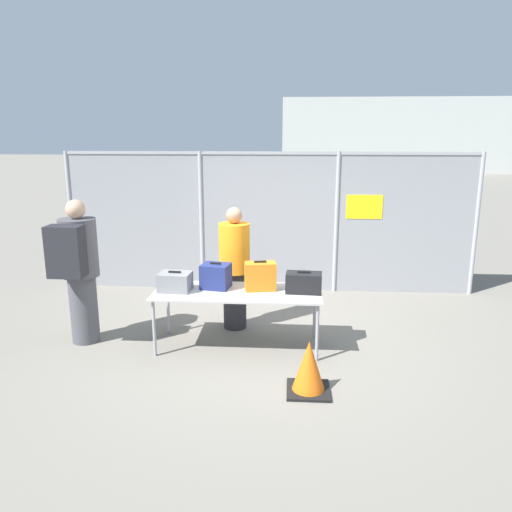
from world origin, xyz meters
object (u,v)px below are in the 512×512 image
inspection_table (238,295)px  utility_trailer (330,244)px  traveler_hooded (78,267)px  suitcase_orange (260,276)px  suitcase_navy (216,276)px  security_worker_near (235,267)px  suitcase_black (304,283)px  traffic_cone (309,368)px  suitcase_grey (175,282)px

inspection_table → utility_trailer: bearing=71.6°
traveler_hooded → suitcase_orange: bearing=12.3°
suitcase_navy → utility_trailer: suitcase_navy is taller
security_worker_near → suitcase_navy: bearing=68.2°
suitcase_black → security_worker_near: 1.13m
inspection_table → security_worker_near: bearing=99.6°
security_worker_near → traffic_cone: 2.09m
inspection_table → suitcase_orange: suitcase_orange is taller
suitcase_orange → inspection_table: bearing=-164.3°
traffic_cone → suitcase_navy: bearing=133.3°
traveler_hooded → suitcase_grey: bearing=9.5°
security_worker_near → traffic_cone: size_ratio=2.99×
suitcase_grey → suitcase_navy: suitcase_navy is taller
inspection_table → security_worker_near: 0.69m
traveler_hooded → security_worker_near: traveler_hooded is taller
security_worker_near → utility_trailer: security_worker_near is taller
suitcase_navy → suitcase_orange: bearing=-4.3°
suitcase_orange → suitcase_black: suitcase_orange is taller
inspection_table → suitcase_black: size_ratio=4.59×
traveler_hooded → utility_trailer: size_ratio=0.45×
suitcase_black → utility_trailer: (0.67, 4.46, -0.48)m
suitcase_orange → utility_trailer: (1.21, 4.40, -0.54)m
suitcase_orange → security_worker_near: size_ratio=0.24×
inspection_table → traveler_hooded: (-2.01, -0.03, 0.33)m
traveler_hooded → utility_trailer: (3.51, 4.50, -0.64)m
suitcase_black → suitcase_orange: bearing=173.8°
suitcase_orange → suitcase_grey: bearing=-174.1°
suitcase_black → security_worker_near: security_worker_near is taller
suitcase_grey → suitcase_orange: bearing=5.9°
inspection_table → traffic_cone: (0.86, -1.10, -0.43)m
suitcase_grey → traffic_cone: bearing=-33.0°
inspection_table → suitcase_black: suitcase_black is taller
suitcase_black → traveler_hooded: (-2.84, -0.05, 0.16)m
suitcase_black → utility_trailer: bearing=81.5°
suitcase_navy → suitcase_black: 1.12m
traffic_cone → suitcase_grey: bearing=147.0°
traveler_hooded → traffic_cone: traveler_hooded is taller
traveler_hooded → security_worker_near: bearing=29.3°
suitcase_grey → traveler_hooded: 1.24m
suitcase_orange → suitcase_black: size_ratio=0.91×
suitcase_orange → traffic_cone: size_ratio=0.73×
suitcase_navy → security_worker_near: security_worker_near is taller
suitcase_orange → security_worker_near: bearing=124.2°
inspection_table → suitcase_grey: 0.80m
inspection_table → utility_trailer: 4.73m
utility_trailer → traffic_cone: size_ratio=7.21×
suitcase_navy → traffic_cone: suitcase_navy is taller
suitcase_navy → traffic_cone: size_ratio=0.69×
suitcase_navy → security_worker_near: 0.56m
inspection_table → suitcase_orange: 0.37m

